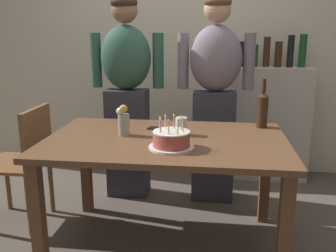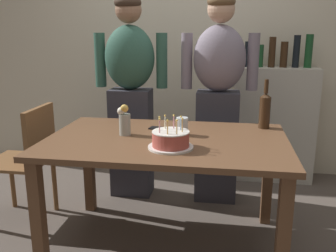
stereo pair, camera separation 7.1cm
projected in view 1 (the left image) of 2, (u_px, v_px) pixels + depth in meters
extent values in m
plane|color=#564C44|center=(166.00, 244.00, 2.53)|extent=(10.00, 10.00, 0.00)
cube|color=beige|center=(186.00, 40.00, 3.70)|extent=(5.20, 0.10, 2.60)
cube|color=brown|center=(166.00, 141.00, 2.36)|extent=(1.50, 0.96, 0.03)
cube|color=brown|center=(38.00, 220.00, 2.13)|extent=(0.07, 0.07, 0.70)
cube|color=brown|center=(284.00, 235.00, 1.97)|extent=(0.07, 0.07, 0.70)
cube|color=brown|center=(86.00, 169.00, 2.92)|extent=(0.07, 0.07, 0.70)
cube|color=brown|center=(265.00, 177.00, 2.76)|extent=(0.07, 0.07, 0.70)
cylinder|color=white|center=(171.00, 147.00, 2.16)|extent=(0.26, 0.26, 0.01)
cylinder|color=#B24C42|center=(171.00, 139.00, 2.15)|extent=(0.21, 0.21, 0.08)
cylinder|color=silver|center=(171.00, 132.00, 2.13)|extent=(0.21, 0.21, 0.01)
cylinder|color=pink|center=(161.00, 127.00, 2.09)|extent=(0.01, 0.01, 0.07)
sphere|color=#F9C64C|center=(161.00, 119.00, 2.08)|extent=(0.01, 0.01, 0.01)
cylinder|color=#EAB266|center=(169.00, 128.00, 2.06)|extent=(0.01, 0.01, 0.07)
sphere|color=#F9C64C|center=(169.00, 121.00, 2.05)|extent=(0.01, 0.01, 0.01)
cylinder|color=#EAB266|center=(178.00, 128.00, 2.07)|extent=(0.01, 0.01, 0.07)
sphere|color=#F9C64C|center=(178.00, 120.00, 2.06)|extent=(0.01, 0.01, 0.01)
cylinder|color=#EAB266|center=(183.00, 126.00, 2.11)|extent=(0.01, 0.01, 0.07)
sphere|color=#F9C64C|center=(183.00, 119.00, 2.10)|extent=(0.01, 0.01, 0.01)
cylinder|color=#93B7DB|center=(181.00, 124.00, 2.16)|extent=(0.01, 0.01, 0.07)
sphere|color=#F9C64C|center=(181.00, 116.00, 2.15)|extent=(0.01, 0.01, 0.01)
cylinder|color=pink|center=(174.00, 122.00, 2.19)|extent=(0.01, 0.01, 0.07)
sphere|color=#F9C64C|center=(174.00, 115.00, 2.18)|extent=(0.01, 0.01, 0.01)
cylinder|color=beige|center=(165.00, 123.00, 2.18)|extent=(0.01, 0.01, 0.07)
sphere|color=#F9C64C|center=(165.00, 116.00, 2.17)|extent=(0.01, 0.01, 0.01)
cylinder|color=#EAB266|center=(160.00, 124.00, 2.14)|extent=(0.01, 0.01, 0.07)
sphere|color=#F9C64C|center=(160.00, 117.00, 2.13)|extent=(0.01, 0.01, 0.01)
cylinder|color=silver|center=(181.00, 126.00, 2.41)|extent=(0.08, 0.08, 0.12)
cylinder|color=#382314|center=(262.00, 112.00, 2.59)|extent=(0.07, 0.07, 0.22)
cone|color=#382314|center=(263.00, 95.00, 2.56)|extent=(0.07, 0.07, 0.03)
cylinder|color=#382314|center=(264.00, 86.00, 2.55)|extent=(0.03, 0.03, 0.09)
cube|color=black|center=(158.00, 129.00, 2.57)|extent=(0.15, 0.10, 0.01)
cylinder|color=#999E93|center=(124.00, 125.00, 2.40)|extent=(0.07, 0.07, 0.14)
sphere|color=gold|center=(123.00, 108.00, 2.35)|extent=(0.04, 0.04, 0.04)
sphere|color=silver|center=(120.00, 111.00, 2.38)|extent=(0.05, 0.05, 0.05)
sphere|color=gold|center=(123.00, 109.00, 2.38)|extent=(0.05, 0.05, 0.05)
cube|color=#33333D|center=(128.00, 143.00, 3.22)|extent=(0.34, 0.23, 0.92)
ellipsoid|color=#2D5647|center=(126.00, 58.00, 3.04)|extent=(0.41, 0.27, 0.52)
sphere|color=#936B51|center=(124.00, 10.00, 2.95)|extent=(0.21, 0.21, 0.21)
ellipsoid|color=#38281E|center=(124.00, 3.00, 2.92)|extent=(0.21, 0.21, 0.12)
cylinder|color=#2D5647|center=(158.00, 61.00, 3.04)|extent=(0.09, 0.09, 0.44)
cylinder|color=#2D5647|center=(96.00, 60.00, 3.11)|extent=(0.09, 0.09, 0.44)
cube|color=#33333D|center=(213.00, 146.00, 3.13)|extent=(0.34, 0.23, 0.92)
ellipsoid|color=slate|center=(216.00, 58.00, 2.95)|extent=(0.41, 0.27, 0.52)
sphere|color=tan|center=(217.00, 9.00, 2.86)|extent=(0.21, 0.21, 0.21)
ellipsoid|color=brown|center=(218.00, 2.00, 2.83)|extent=(0.21, 0.21, 0.12)
cylinder|color=slate|center=(249.00, 62.00, 2.96)|extent=(0.09, 0.09, 0.44)
cylinder|color=slate|center=(183.00, 61.00, 3.02)|extent=(0.09, 0.09, 0.44)
cube|color=brown|center=(14.00, 163.00, 2.72)|extent=(0.42, 0.42, 0.02)
cube|color=brown|center=(37.00, 136.00, 2.65)|extent=(0.04, 0.40, 0.40)
cylinder|color=brown|center=(8.00, 183.00, 2.98)|extent=(0.04, 0.04, 0.45)
cylinder|color=brown|center=(51.00, 185.00, 2.93)|extent=(0.04, 0.04, 0.45)
cylinder|color=brown|center=(29.00, 206.00, 2.59)|extent=(0.04, 0.04, 0.45)
cube|color=beige|center=(268.00, 123.00, 3.58)|extent=(0.74, 0.30, 1.07)
cylinder|color=black|center=(243.00, 54.00, 3.46)|extent=(0.06, 0.06, 0.23)
cylinder|color=#194723|center=(255.00, 56.00, 3.45)|extent=(0.06, 0.06, 0.20)
cylinder|color=#382314|center=(267.00, 52.00, 3.42)|extent=(0.06, 0.06, 0.27)
cylinder|color=#382314|center=(278.00, 54.00, 3.42)|extent=(0.07, 0.07, 0.23)
cylinder|color=black|center=(290.00, 51.00, 3.40)|extent=(0.06, 0.06, 0.29)
cylinder|color=#194723|center=(303.00, 51.00, 3.38)|extent=(0.07, 0.07, 0.29)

